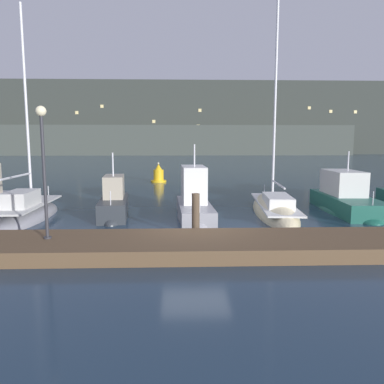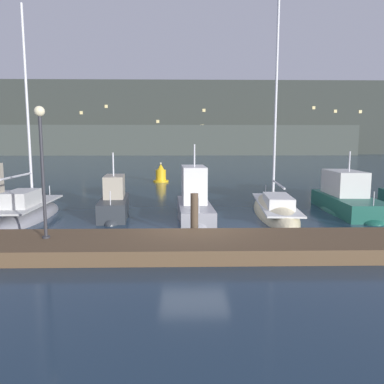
% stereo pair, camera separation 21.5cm
% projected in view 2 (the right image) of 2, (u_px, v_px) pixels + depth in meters
% --- Properties ---
extents(ground_plane, '(400.00, 400.00, 0.00)m').
position_uv_depth(ground_plane, '(194.00, 238.00, 13.68)').
color(ground_plane, '#1E3347').
extents(dock, '(38.07, 2.80, 0.45)m').
position_uv_depth(dock, '(196.00, 245.00, 11.85)').
color(dock, brown).
rests_on(dock, ground).
extents(mooring_pile_2, '(0.28, 0.28, 1.66)m').
position_uv_depth(mooring_pile_2, '(194.00, 216.00, 13.40)').
color(mooring_pile_2, '#4C3D2D').
rests_on(mooring_pile_2, ground).
extents(sailboat_berth_3, '(1.89, 6.27, 10.10)m').
position_uv_depth(sailboat_berth_3, '(29.00, 215.00, 17.07)').
color(sailboat_berth_3, gray).
rests_on(sailboat_berth_3, ground).
extents(motorboat_berth_4, '(1.78, 4.63, 3.54)m').
position_uv_depth(motorboat_berth_4, '(114.00, 209.00, 17.68)').
color(motorboat_berth_4, '#2D3338').
rests_on(motorboat_berth_4, ground).
extents(motorboat_berth_5, '(1.80, 5.54, 4.00)m').
position_uv_depth(motorboat_berth_5, '(194.00, 208.00, 17.31)').
color(motorboat_berth_5, gray).
rests_on(motorboat_berth_5, ground).
extents(sailboat_berth_6, '(2.62, 8.09, 12.49)m').
position_uv_depth(sailboat_berth_6, '(275.00, 212.00, 18.25)').
color(sailboat_berth_6, beige).
rests_on(sailboat_berth_6, ground).
extents(motorboat_berth_7, '(2.35, 6.34, 3.48)m').
position_uv_depth(motorboat_berth_7, '(347.00, 204.00, 18.67)').
color(motorboat_berth_7, '#195647').
rests_on(motorboat_berth_7, ground).
extents(channel_buoy, '(1.31, 1.31, 1.70)m').
position_uv_depth(channel_buoy, '(161.00, 175.00, 32.27)').
color(channel_buoy, gold).
rests_on(channel_buoy, ground).
extents(dock_lamppost, '(0.32, 0.32, 4.11)m').
position_uv_depth(dock_lamppost, '(42.00, 151.00, 11.51)').
color(dock_lamppost, '#2D2D33').
rests_on(dock_lamppost, dock).
extents(hillside_backdrop, '(240.00, 23.00, 19.35)m').
position_uv_depth(hillside_backdrop, '(172.00, 122.00, 104.80)').
color(hillside_backdrop, '#333833').
rests_on(hillside_backdrop, ground).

